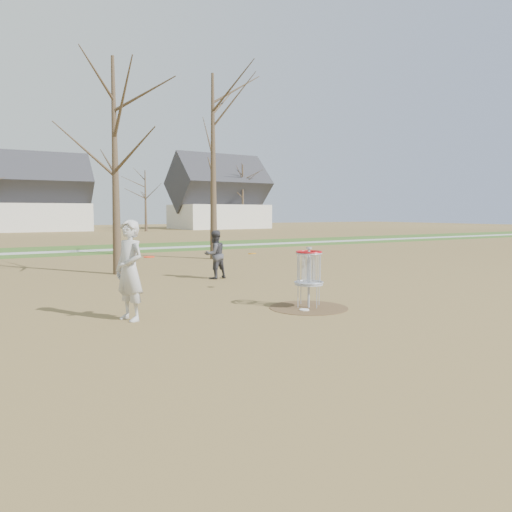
{
  "coord_description": "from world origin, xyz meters",
  "views": [
    {
      "loc": [
        -6.82,
        -9.01,
        2.17
      ],
      "look_at": [
        -0.5,
        1.5,
        1.1
      ],
      "focal_mm": 35.0,
      "sensor_mm": 36.0,
      "label": 1
    }
  ],
  "objects_px": {
    "player_throwing": "(215,255)",
    "disc_golf_basket": "(309,268)",
    "disc_grounded": "(304,310)",
    "player_standing": "(130,270)"
  },
  "relations": [
    {
      "from": "player_throwing",
      "to": "disc_golf_basket",
      "type": "height_order",
      "value": "player_throwing"
    },
    {
      "from": "disc_grounded",
      "to": "disc_golf_basket",
      "type": "xyz_separation_m",
      "value": [
        0.28,
        0.21,
        0.89
      ]
    },
    {
      "from": "disc_grounded",
      "to": "disc_golf_basket",
      "type": "distance_m",
      "value": 0.96
    },
    {
      "from": "disc_grounded",
      "to": "disc_golf_basket",
      "type": "height_order",
      "value": "disc_golf_basket"
    },
    {
      "from": "player_throwing",
      "to": "player_standing",
      "type": "bearing_deg",
      "value": 39.19
    },
    {
      "from": "player_throwing",
      "to": "disc_grounded",
      "type": "bearing_deg",
      "value": 74.08
    },
    {
      "from": "player_throwing",
      "to": "disc_golf_basket",
      "type": "xyz_separation_m",
      "value": [
        -0.41,
        -5.64,
        0.12
      ]
    },
    {
      "from": "disc_golf_basket",
      "to": "player_standing",
      "type": "bearing_deg",
      "value": 168.32
    },
    {
      "from": "player_standing",
      "to": "disc_golf_basket",
      "type": "height_order",
      "value": "player_standing"
    },
    {
      "from": "player_standing",
      "to": "player_throwing",
      "type": "xyz_separation_m",
      "value": [
        4.29,
        4.84,
        -0.22
      ]
    }
  ]
}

